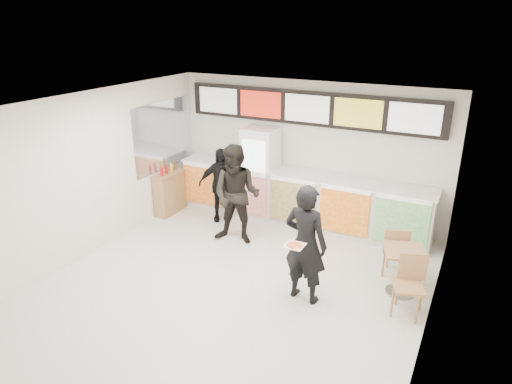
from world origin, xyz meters
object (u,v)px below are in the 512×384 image
Objects in this scene: condiment_ledge at (170,192)px; service_counter at (299,198)px; customer_left at (237,195)px; customer_mid at (221,185)px; cafe_table at (403,263)px; customer_main at (306,244)px; drinks_fridge at (260,173)px.

service_counter is at bearing 15.94° from condiment_ledge.
customer_left reaches higher than condiment_ledge.
cafe_table is (4.08, -1.15, -0.27)m from customer_mid.
customer_main reaches higher than condiment_ledge.
cafe_table is 5.40m from condiment_ledge.
service_counter is at bearing 126.07° from cafe_table.
customer_main is 1.71× the size of condiment_ledge.
service_counter is 3.42× the size of customer_mid.
service_counter is 2.81× the size of customer_left.
drinks_fridge reaches higher than customer_mid.
customer_main is at bearing -24.41° from condiment_ledge.
service_counter is 1.03m from drinks_fridge.
drinks_fridge is 1.41m from customer_left.
drinks_fridge is 1.22× the size of cafe_table.
customer_mid is at bearing -135.89° from drinks_fridge.
drinks_fridge is 1.77× the size of condiment_ledge.
customer_left is at bearing 154.52° from cafe_table.
customer_left is 3.30m from cafe_table.
condiment_ledge is at bearing -156.45° from drinks_fridge.
service_counter is 2.93m from condiment_ledge.
cafe_table is at bearing -35.10° from service_counter.
drinks_fridge reaches higher than service_counter.
drinks_fridge is 3.89m from cafe_table.
customer_mid is 1.44× the size of condiment_ledge.
customer_left is at bearing -72.09° from customer_mid.
customer_left reaches higher than customer_mid.
cafe_table is 1.46× the size of condiment_ledge.
cafe_table is (3.25, -0.38, -0.45)m from customer_left.
service_counter is 2.89× the size of customer_main.
customer_mid is 4.25m from cafe_table.
cafe_table is at bearing -45.08° from customer_mid.
customer_mid is (-0.64, -0.62, -0.19)m from drinks_fridge.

